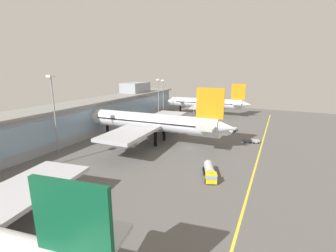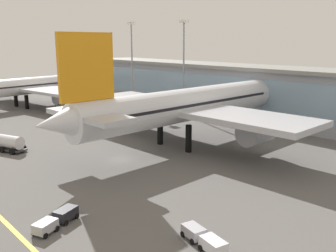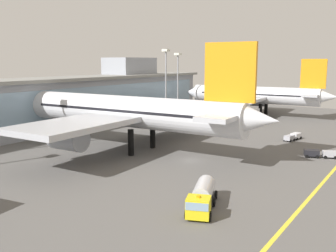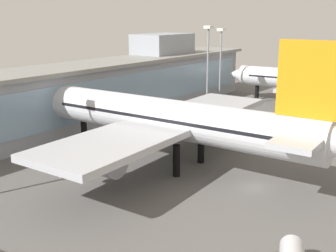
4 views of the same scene
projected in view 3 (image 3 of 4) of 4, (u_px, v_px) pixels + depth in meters
name	position (u px, v px, depth m)	size (l,w,h in m)	color
ground_plane	(192.00, 160.00, 67.31)	(186.25, 186.25, 0.00)	#5B5956
taxiway_centreline_stripe	(323.00, 182.00, 55.22)	(149.00, 0.50, 0.01)	yellow
terminal_building	(36.00, 104.00, 92.09)	(136.04, 14.00, 18.37)	#9399A3
airliner_near_right	(127.00, 112.00, 74.59)	(49.31, 59.34, 20.30)	black
airliner_far_right	(255.00, 95.00, 121.39)	(35.47, 49.06, 17.92)	black
fuel_tanker_truck	(202.00, 197.00, 44.86)	(9.31, 5.66, 2.90)	black
baggage_tug_near	(293.00, 137.00, 84.51)	(5.78, 2.64, 1.40)	black
service_truck_far	(320.00, 153.00, 69.12)	(3.67, 5.74, 1.40)	black
apron_light_mast_centre	(166.00, 73.00, 113.09)	(1.80, 1.80, 20.75)	gray
apron_light_mast_east	(178.00, 74.00, 122.67)	(1.80, 1.80, 19.84)	gray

